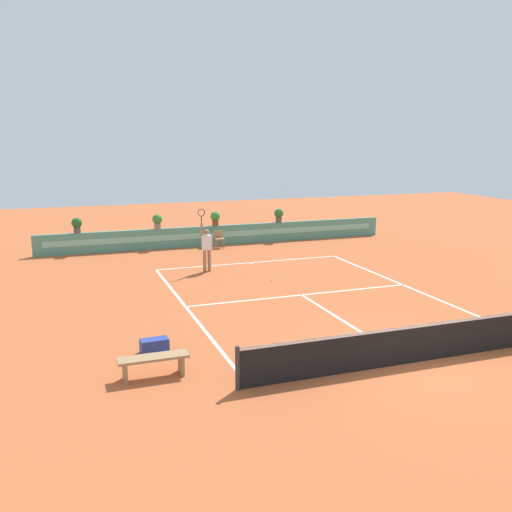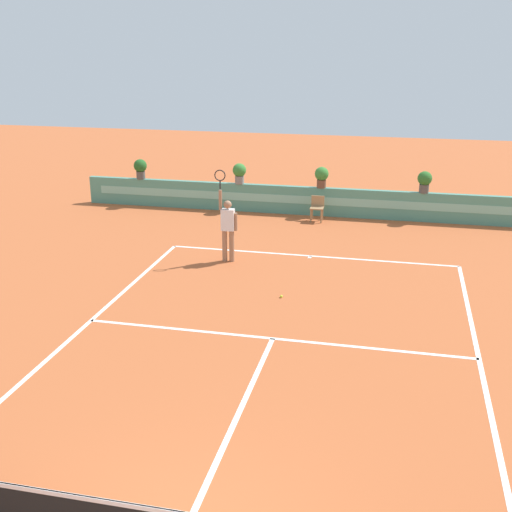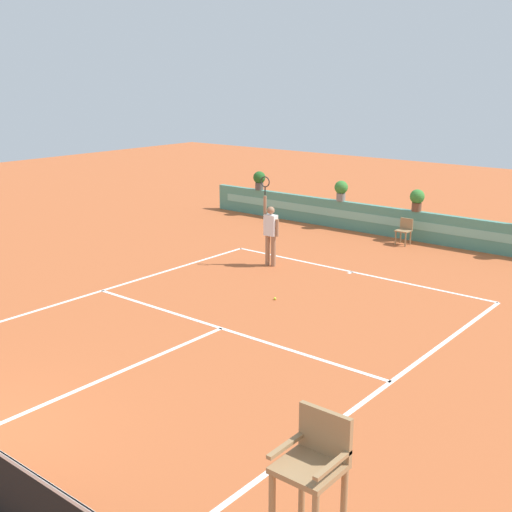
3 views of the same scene
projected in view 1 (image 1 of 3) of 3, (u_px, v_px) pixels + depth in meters
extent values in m
plane|color=#B2562D|center=(307.00, 298.00, 19.17)|extent=(60.00, 60.00, 0.00)
cube|color=white|center=(250.00, 263.00, 24.59)|extent=(8.22, 0.10, 0.01)
cube|color=white|center=(302.00, 295.00, 19.53)|extent=(8.22, 0.10, 0.01)
cube|color=white|center=(346.00, 323.00, 16.59)|extent=(0.10, 6.40, 0.01)
cube|color=white|center=(189.00, 311.00, 17.76)|extent=(0.10, 11.89, 0.01)
cube|color=white|center=(410.00, 288.00, 20.47)|extent=(0.10, 11.89, 0.01)
cube|color=white|center=(251.00, 263.00, 24.50)|extent=(0.10, 0.20, 0.01)
cylinder|color=#333333|center=(237.00, 368.00, 12.08)|extent=(0.10, 0.10, 1.00)
cube|color=black|center=(411.00, 344.00, 13.54)|extent=(8.82, 0.02, 0.95)
cube|color=white|center=(413.00, 327.00, 13.45)|extent=(8.82, 0.03, 0.06)
cube|color=#4C8E7A|center=(221.00, 235.00, 28.63)|extent=(18.00, 0.20, 1.00)
cube|color=#7ABCA8|center=(222.00, 234.00, 28.53)|extent=(17.10, 0.01, 0.28)
cylinder|color=#99754C|center=(217.00, 244.00, 27.63)|extent=(0.05, 0.05, 0.45)
cylinder|color=#99754C|center=(224.00, 244.00, 27.74)|extent=(0.05, 0.05, 0.45)
cylinder|color=#99754C|center=(215.00, 243.00, 27.95)|extent=(0.05, 0.05, 0.45)
cylinder|color=#99754C|center=(222.00, 243.00, 28.07)|extent=(0.05, 0.05, 0.45)
cube|color=#99754C|center=(219.00, 239.00, 27.80)|extent=(0.44, 0.44, 0.04)
cube|color=#99754C|center=(218.00, 234.00, 27.94)|extent=(0.44, 0.04, 0.36)
cube|color=#99754C|center=(125.00, 372.00, 12.57)|extent=(0.08, 0.40, 0.45)
cube|color=#99754C|center=(181.00, 364.00, 12.99)|extent=(0.08, 0.40, 0.45)
cube|color=#99754C|center=(153.00, 357.00, 12.73)|extent=(1.60, 0.44, 0.06)
cube|color=navy|center=(154.00, 346.00, 14.28)|extent=(0.72, 0.40, 0.36)
cylinder|color=#9E7051|center=(209.00, 260.00, 22.96)|extent=(0.14, 0.14, 0.90)
cylinder|color=#9E7051|center=(205.00, 261.00, 22.88)|extent=(0.14, 0.14, 0.90)
cube|color=white|center=(207.00, 243.00, 22.76)|extent=(0.37, 0.24, 0.60)
sphere|color=#9E7051|center=(206.00, 232.00, 22.67)|extent=(0.22, 0.22, 0.22)
cylinder|color=#9E7051|center=(202.00, 229.00, 22.57)|extent=(0.09, 0.09, 0.55)
cylinder|color=black|center=(201.00, 219.00, 22.49)|extent=(0.04, 0.04, 0.24)
torus|color=#262626|center=(201.00, 213.00, 22.43)|extent=(0.31, 0.05, 0.31)
cylinder|color=#9E7051|center=(212.00, 243.00, 22.86)|extent=(0.09, 0.09, 0.50)
sphere|color=#CCE033|center=(272.00, 280.00, 21.51)|extent=(0.07, 0.07, 0.07)
cylinder|color=#514C47|center=(77.00, 230.00, 26.20)|extent=(0.32, 0.32, 0.28)
sphere|color=#235B23|center=(77.00, 223.00, 26.13)|extent=(0.48, 0.48, 0.48)
cylinder|color=#514C47|center=(279.00, 220.00, 29.55)|extent=(0.32, 0.32, 0.28)
sphere|color=#2D6B28|center=(279.00, 213.00, 29.48)|extent=(0.48, 0.48, 0.48)
cylinder|color=brown|center=(215.00, 223.00, 28.40)|extent=(0.32, 0.32, 0.28)
sphere|color=#387F33|center=(215.00, 216.00, 28.33)|extent=(0.48, 0.48, 0.48)
cylinder|color=gray|center=(158.00, 226.00, 27.44)|extent=(0.32, 0.32, 0.28)
sphere|color=#387F33|center=(157.00, 219.00, 27.37)|extent=(0.48, 0.48, 0.48)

